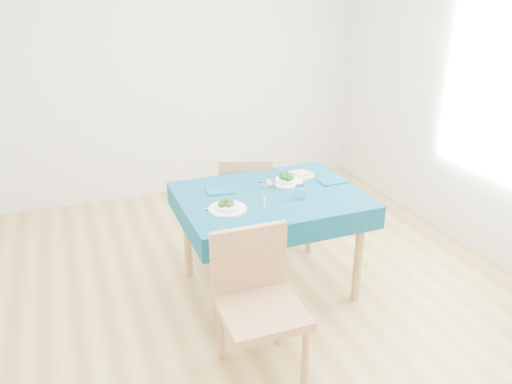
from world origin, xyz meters
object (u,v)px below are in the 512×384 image
object	(u,v)px
table	(270,242)
chair_near	(262,290)
chair_far	(245,191)
side_plate	(301,175)
bowl_near	(228,204)
bowl_far	(286,178)

from	to	relation	value
table	chair_near	bearing A→B (deg)	-115.78
chair_far	side_plate	xyz separation A→B (m)	(0.30, -0.41, 0.24)
table	side_plate	size ratio (longest dim) A/B	6.03
table	chair_near	size ratio (longest dim) A/B	1.10
chair_near	table	bearing A→B (deg)	65.39
chair_far	bowl_near	size ratio (longest dim) A/B	4.16
side_plate	table	bearing A→B (deg)	-145.46
table	chair_near	distance (m)	0.91
chair_near	chair_far	size ratio (longest dim) A/B	1.09
side_plate	bowl_near	bearing A→B (deg)	-151.67
bowl_near	side_plate	xyz separation A→B (m)	(0.71, 0.38, -0.03)
chair_far	side_plate	world-z (taller)	chair_far
chair_far	bowl_near	bearing A→B (deg)	81.37
table	side_plate	bearing A→B (deg)	34.54
chair_near	side_plate	world-z (taller)	chair_near
chair_far	chair_near	bearing A→B (deg)	91.90
chair_near	bowl_far	world-z (taller)	chair_near
chair_near	chair_far	bearing A→B (deg)	74.33
bowl_near	table	bearing A→B (deg)	21.30
chair_near	bowl_near	world-z (taller)	chair_near
chair_near	side_plate	bearing A→B (deg)	55.77
table	bowl_far	bearing A→B (deg)	37.62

